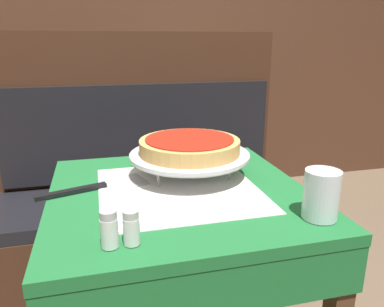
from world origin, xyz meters
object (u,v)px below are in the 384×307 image
Objects in this scene: salt_shaker at (109,229)px; pepper_shaker at (131,228)px; dining_table_front at (179,223)px; dining_table_rear at (175,117)px; pizza_server at (99,186)px; condiment_caddy at (188,95)px; water_glass_near at (321,194)px; booth_bench at (148,213)px; pizza_pan_stand at (190,156)px; deep_dish_pizza at (190,146)px.

salt_shaker is 1.07× the size of pepper_shaker.
dining_table_front is 1.52m from dining_table_rear.
dining_table_rear is 2.51× the size of pizza_server.
condiment_caddy reaches higher than pepper_shaker.
dining_table_rear is 6.70× the size of water_glass_near.
booth_bench reaches higher than salt_shaker.
dining_table_front is 6.65× the size of water_glass_near.
water_glass_near is at bearing -56.65° from pizza_pan_stand.
pizza_server reaches higher than dining_table_front.
condiment_caddy is at bearing 21.06° from dining_table_rear.
salt_shaker is at bearing -126.98° from dining_table_front.
salt_shaker is (-0.26, -0.36, -0.06)m from deep_dish_pizza.
salt_shaker is 0.04m from pepper_shaker.
dining_table_rear is 10.55× the size of pepper_shaker.
dining_table_front is 0.23m from deep_dish_pizza.
pizza_pan_stand is (0.05, -0.67, 0.50)m from booth_bench.
pepper_shaker reaches higher than dining_table_front.
dining_table_rear is (0.30, 1.49, 0.01)m from dining_table_front.
condiment_caddy is at bearing 71.48° from salt_shaker.
deep_dish_pizza reaches higher than water_glass_near.
booth_bench is at bearing 78.88° from salt_shaker.
dining_table_rear is 1.82m from pepper_shaker.
deep_dish_pizza is 3.82× the size of salt_shaker.
booth_bench is 0.84m from pizza_pan_stand.
booth_bench is 4.53× the size of pizza_server.
dining_table_front is 0.25m from pizza_server.
water_glass_near is 0.49m from salt_shaker.
booth_bench is 3.89× the size of pizza_pan_stand.
condiment_caddy reaches higher than water_glass_near.
pepper_shaker is (0.06, -0.33, 0.03)m from pizza_server.
condiment_caddy is at bearing 76.47° from deep_dish_pizza.
pepper_shaker is at bearing -178.61° from water_glass_near.
condiment_caddy reaches higher than pizza_pan_stand.
booth_bench reaches higher than pizza_pan_stand.
deep_dish_pizza is 0.29m from pizza_server.
booth_bench is 4.68× the size of deep_dish_pizza.
pizza_server is (-0.22, 0.06, 0.11)m from dining_table_front.
deep_dish_pizza reaches higher than pizza_pan_stand.
pepper_shaker is at bearing -107.24° from condiment_caddy.
pizza_server is at bearing -173.78° from deep_dish_pizza.
pizza_server is 0.34m from pepper_shaker.
water_glass_near reaches higher than pizza_server.
booth_bench is 1.17m from water_glass_near.
deep_dish_pizza reaches higher than pizza_server.
booth_bench is at bearing -112.29° from dining_table_rear.
salt_shaker is at bearing -105.87° from dining_table_rear.
dining_table_rear is at bearing 75.48° from pepper_shaker.
pizza_pan_stand is at bearing -103.53° from condiment_caddy.
deep_dish_pizza is 1.47m from condiment_caddy.
pizza_pan_stand and pepper_shaker have the same top height.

